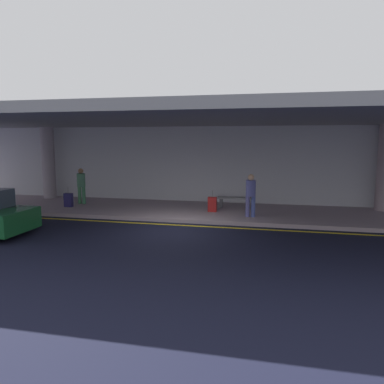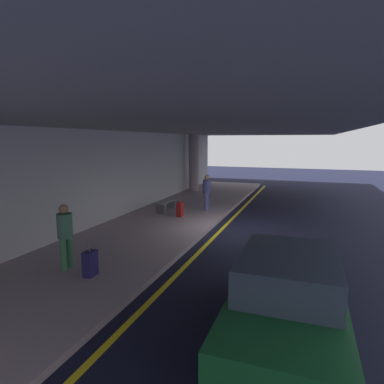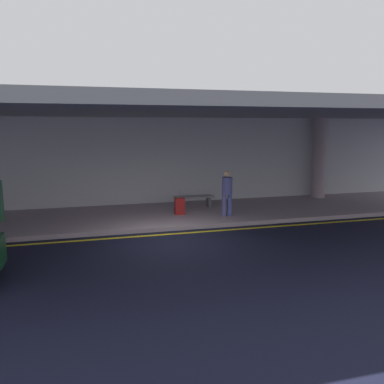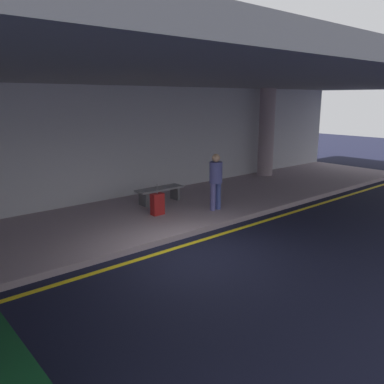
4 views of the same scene
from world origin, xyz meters
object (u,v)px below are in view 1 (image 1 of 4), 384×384
(traveler_with_luggage, at_px, (81,184))
(suitcase_upright_primary, at_px, (212,204))
(suitcase_upright_secondary, at_px, (68,200))
(support_column_far_left, at_px, (48,163))
(bench_metal, at_px, (235,200))
(person_waiting_for_ride, at_px, (251,193))

(traveler_with_luggage, xyz_separation_m, suitcase_upright_primary, (6.34, -0.58, -0.65))
(suitcase_upright_secondary, bearing_deg, traveler_with_luggage, 50.81)
(support_column_far_left, height_order, suitcase_upright_primary, support_column_far_left)
(suitcase_upright_secondary, relative_size, bench_metal, 0.56)
(suitcase_upright_primary, relative_size, bench_metal, 0.56)
(suitcase_upright_primary, xyz_separation_m, bench_metal, (0.85, 1.06, 0.04))
(support_column_far_left, distance_m, bench_metal, 9.90)
(support_column_far_left, bearing_deg, suitcase_upright_secondary, -42.24)
(support_column_far_left, relative_size, bench_metal, 2.28)
(person_waiting_for_ride, bearing_deg, support_column_far_left, -155.92)
(traveler_with_luggage, relative_size, bench_metal, 1.05)
(bench_metal, bearing_deg, person_waiting_for_ride, -66.34)
(person_waiting_for_ride, height_order, bench_metal, person_waiting_for_ride)
(support_column_far_left, bearing_deg, traveler_with_luggage, -27.03)
(bench_metal, bearing_deg, suitcase_upright_primary, -128.81)
(suitcase_upright_primary, relative_size, suitcase_upright_secondary, 1.00)
(support_column_far_left, bearing_deg, suitcase_upright_primary, -11.98)
(bench_metal, bearing_deg, support_column_far_left, 175.11)
(suitcase_upright_primary, distance_m, suitcase_upright_secondary, 6.53)
(person_waiting_for_ride, distance_m, bench_metal, 2.01)
(traveler_with_luggage, relative_size, person_waiting_for_ride, 1.00)
(suitcase_upright_primary, bearing_deg, support_column_far_left, 154.94)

